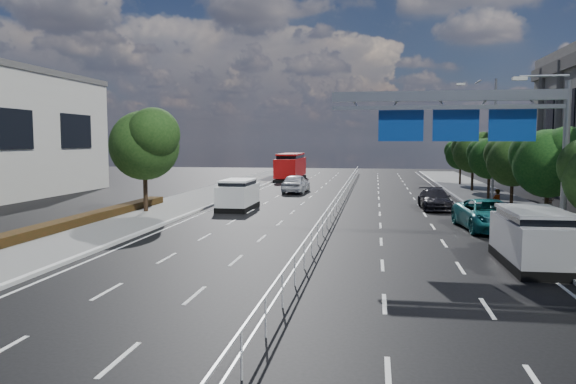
# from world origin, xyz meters

# --- Properties ---
(ground) EXTENTS (160.00, 160.00, 0.00)m
(ground) POSITION_xyz_m (0.00, 0.00, 0.00)
(ground) COLOR black
(ground) RESTS_ON ground
(kerb_near) EXTENTS (0.25, 140.00, 0.15)m
(kerb_near) POSITION_xyz_m (-9.00, 0.00, 0.07)
(kerb_near) COLOR silver
(kerb_near) RESTS_ON ground
(median_fence) EXTENTS (0.05, 85.00, 1.02)m
(median_fence) POSITION_xyz_m (0.00, 22.50, 0.53)
(median_fence) COLOR silver
(median_fence) RESTS_ON ground
(overhead_gantry) EXTENTS (10.24, 0.38, 7.45)m
(overhead_gantry) POSITION_xyz_m (6.74, 10.05, 5.61)
(overhead_gantry) COLOR gray
(overhead_gantry) RESTS_ON ground
(streetlight_far) EXTENTS (2.78, 2.40, 9.00)m
(streetlight_far) POSITION_xyz_m (10.50, 26.00, 5.21)
(streetlight_far) COLOR gray
(streetlight_far) RESTS_ON ground
(near_tree_back) EXTENTS (4.84, 4.51, 6.69)m
(near_tree_back) POSITION_xyz_m (-11.94, 17.97, 4.61)
(near_tree_back) COLOR black
(near_tree_back) RESTS_ON ground
(far_tree_d) EXTENTS (3.85, 3.59, 5.34)m
(far_tree_d) POSITION_xyz_m (11.25, 14.48, 3.69)
(far_tree_d) COLOR black
(far_tree_d) RESTS_ON ground
(far_tree_e) EXTENTS (3.63, 3.38, 5.13)m
(far_tree_e) POSITION_xyz_m (11.25, 21.98, 3.56)
(far_tree_e) COLOR black
(far_tree_e) RESTS_ON ground
(far_tree_f) EXTENTS (3.52, 3.28, 5.02)m
(far_tree_f) POSITION_xyz_m (11.24, 29.48, 3.49)
(far_tree_f) COLOR black
(far_tree_f) RESTS_ON ground
(far_tree_g) EXTENTS (3.96, 3.69, 5.45)m
(far_tree_g) POSITION_xyz_m (11.25, 36.98, 3.75)
(far_tree_g) COLOR black
(far_tree_g) RESTS_ON ground
(far_tree_h) EXTENTS (3.41, 3.18, 4.91)m
(far_tree_h) POSITION_xyz_m (11.24, 44.48, 3.42)
(far_tree_h) COLOR black
(far_tree_h) RESTS_ON ground
(white_minivan) EXTENTS (2.03, 4.69, 2.04)m
(white_minivan) POSITION_xyz_m (-6.67, 20.95, 1.00)
(white_minivan) COLOR black
(white_minivan) RESTS_ON ground
(red_bus) EXTENTS (2.61, 10.60, 3.16)m
(red_bus) POSITION_xyz_m (-7.50, 50.26, 1.65)
(red_bus) COLOR black
(red_bus) RESTS_ON ground
(near_car_silver) EXTENTS (2.25, 5.04, 1.68)m
(near_car_silver) POSITION_xyz_m (-4.55, 33.84, 0.84)
(near_car_silver) COLOR silver
(near_car_silver) RESTS_ON ground
(near_car_dark) EXTENTS (2.03, 4.85, 1.56)m
(near_car_dark) POSITION_xyz_m (-8.00, 48.83, 0.78)
(near_car_dark) COLOR black
(near_car_dark) RESTS_ON ground
(silver_minivan) EXTENTS (2.21, 5.11, 2.11)m
(silver_minivan) POSITION_xyz_m (8.30, 5.76, 1.04)
(silver_minivan) COLOR black
(silver_minivan) RESTS_ON ground
(parked_car_teal) EXTENTS (3.19, 5.93, 1.58)m
(parked_car_teal) POSITION_xyz_m (8.30, 14.30, 0.79)
(parked_car_teal) COLOR #197374
(parked_car_teal) RESTS_ON ground
(parked_car_dark) EXTENTS (2.12, 4.86, 1.39)m
(parked_car_dark) POSITION_xyz_m (6.50, 23.06, 0.69)
(parked_car_dark) COLOR black
(parked_car_dark) RESTS_ON ground
(pedestrian_a) EXTENTS (0.72, 0.67, 1.65)m
(pedestrian_a) POSITION_xyz_m (9.60, 18.63, 0.97)
(pedestrian_a) COLOR gray
(pedestrian_a) RESTS_ON sidewalk_far
(pedestrian_b) EXTENTS (1.03, 0.97, 1.67)m
(pedestrian_b) POSITION_xyz_m (13.07, 20.67, 0.98)
(pedestrian_b) COLOR gray
(pedestrian_b) RESTS_ON sidewalk_far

